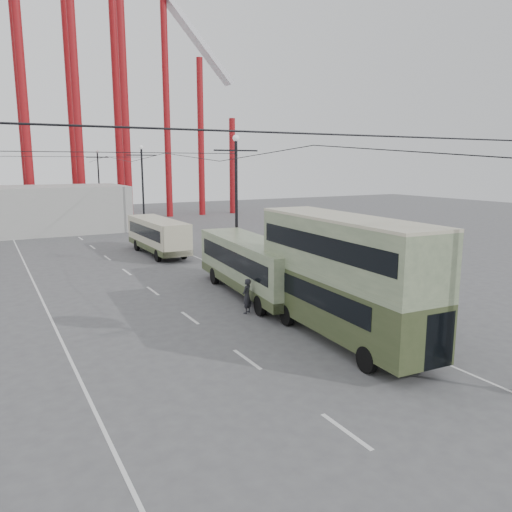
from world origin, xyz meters
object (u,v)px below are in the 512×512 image
double_decker_bus (343,272)px  single_decker_cream (158,235)px  pedestrian (247,296)px  single_decker_green (252,264)px

double_decker_bus → single_decker_cream: bearing=94.3°
double_decker_bus → single_decker_cream: size_ratio=1.06×
double_decker_bus → single_decker_cream: double_decker_bus is taller
double_decker_bus → single_decker_cream: (-0.42, 23.64, -1.33)m
double_decker_bus → pedestrian: double_decker_bus is taller
double_decker_bus → pedestrian: 6.06m
single_decker_green → pedestrian: (-1.93, -2.99, -0.91)m
single_decker_cream → pedestrian: bearing=-94.5°
single_decker_green → pedestrian: size_ratio=6.44×
single_decker_cream → double_decker_bus: bearing=-89.5°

